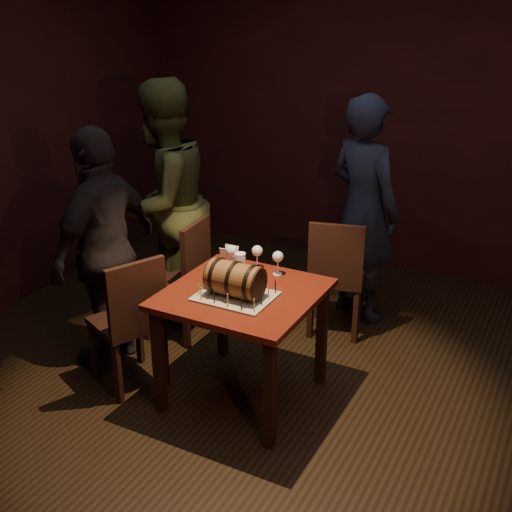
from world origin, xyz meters
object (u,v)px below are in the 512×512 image
at_px(wine_glass_left, 231,252).
at_px(wine_glass_right, 278,258).
at_px(pub_table, 243,307).
at_px(person_left_front, 105,250).
at_px(barrel_cake, 235,280).
at_px(chair_left_rear, 185,273).
at_px(chair_back, 336,272).
at_px(chair_left_front, 131,317).
at_px(wine_glass_mid, 257,252).
at_px(person_left_rear, 163,204).
at_px(person_back, 363,210).
at_px(pint_of_ale, 240,265).

height_order(wine_glass_left, wine_glass_right, same).
bearing_deg(pub_table, person_left_front, -178.61).
bearing_deg(barrel_cake, chair_left_rear, 142.68).
relative_size(chair_back, chair_left_rear, 1.00).
relative_size(barrel_cake, wine_glass_left, 2.36).
bearing_deg(chair_left_front, barrel_cake, 13.11).
relative_size(wine_glass_mid, person_left_rear, 0.09).
relative_size(wine_glass_left, person_left_front, 0.10).
xyz_separation_m(chair_left_rear, chair_left_front, (0.09, -0.74, 0.00)).
bearing_deg(chair_left_rear, person_left_front, -118.48).
relative_size(chair_left_rear, person_left_front, 0.55).
bearing_deg(person_left_rear, chair_left_rear, 63.60).
bearing_deg(person_left_rear, wine_glass_right, 79.71).
bearing_deg(chair_left_front, chair_back, 54.96).
xyz_separation_m(pub_table, chair_left_rear, (-0.76, 0.49, -0.12)).
bearing_deg(wine_glass_right, wine_glass_mid, 171.06).
height_order(wine_glass_right, chair_left_rear, chair_left_rear).
bearing_deg(wine_glass_right, wine_glass_left, -171.32).
bearing_deg(barrel_cake, pub_table, 89.96).
bearing_deg(person_left_rear, chair_back, 111.42).
relative_size(person_back, person_left_rear, 0.95).
distance_m(pub_table, wine_glass_mid, 0.43).
height_order(wine_glass_mid, person_left_front, person_left_front).
xyz_separation_m(wine_glass_left, person_left_rear, (-0.86, 0.44, 0.07)).
bearing_deg(person_left_front, barrel_cake, 85.58).
relative_size(barrel_cake, chair_left_rear, 0.41).
bearing_deg(person_back, chair_left_front, 83.70).
relative_size(wine_glass_right, pint_of_ale, 1.07).
xyz_separation_m(wine_glass_mid, chair_back, (0.31, 0.68, -0.34)).
relative_size(barrel_cake, wine_glass_right, 2.36).
bearing_deg(wine_glass_right, barrel_cake, -100.35).
xyz_separation_m(pub_table, person_left_front, (-1.05, -0.03, 0.20)).
distance_m(wine_glass_right, chair_back, 0.80).
height_order(pub_table, chair_left_rear, chair_left_rear).
height_order(barrel_cake, pint_of_ale, barrel_cake).
bearing_deg(barrel_cake, person_left_rear, 143.49).
height_order(chair_back, chair_left_front, same).
distance_m(barrel_cake, wine_glass_right, 0.43).
xyz_separation_m(wine_glass_mid, person_back, (0.35, 1.10, 0.02)).
relative_size(chair_left_rear, person_left_rear, 0.49).
distance_m(pint_of_ale, person_left_rear, 1.10).
xyz_separation_m(chair_left_rear, person_left_front, (-0.28, -0.52, 0.32)).
bearing_deg(wine_glass_mid, person_left_front, -158.28).
xyz_separation_m(wine_glass_left, pint_of_ale, (0.11, -0.07, -0.05)).
height_order(barrel_cake, chair_back, barrel_cake).
relative_size(pub_table, chair_left_rear, 0.97).
distance_m(chair_back, chair_left_front, 1.57).
bearing_deg(person_left_front, wine_glass_mid, 110.85).
xyz_separation_m(barrel_cake, person_back, (0.26, 1.55, 0.02)).
xyz_separation_m(pub_table, barrel_cake, (-0.00, -0.09, 0.23)).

